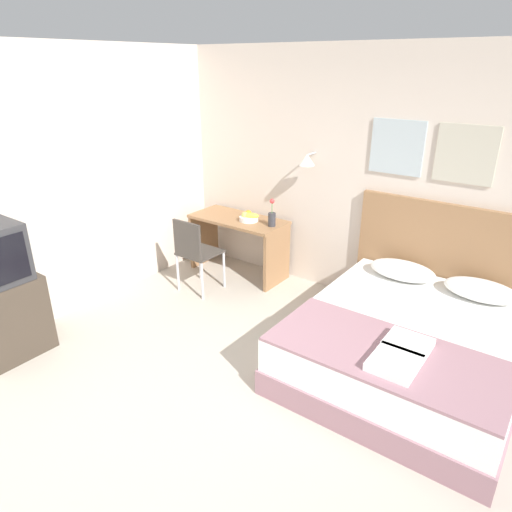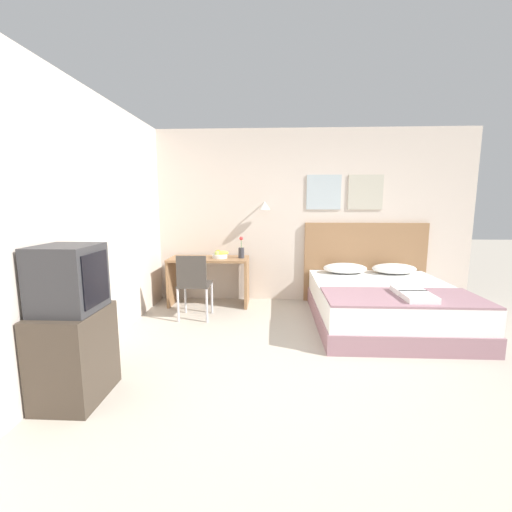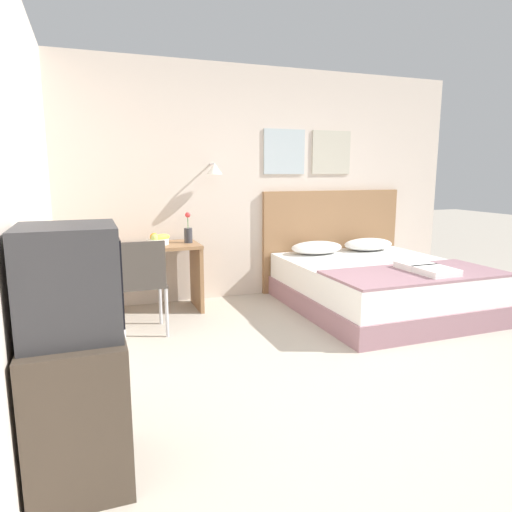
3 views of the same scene
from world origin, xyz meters
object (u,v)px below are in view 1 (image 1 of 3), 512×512
at_px(pillow_left, 402,270).
at_px(headboard, 449,266).
at_px(throw_blanket, 386,353).
at_px(pillow_right, 481,290).
at_px(tv_stand, 8,318).
at_px(folded_towel_mid_bed, 394,363).
at_px(desk, 238,235).
at_px(fruit_bowl, 249,217).
at_px(folded_towel_near_foot, 408,344).
at_px(desk_chair, 194,250).
at_px(flower_vase, 272,217).
at_px(bed, 408,347).

bearing_deg(pillow_left, headboard, 37.37).
bearing_deg(throw_blanket, pillow_right, 74.87).
distance_m(pillow_left, tv_stand, 3.69).
bearing_deg(folded_towel_mid_bed, pillow_right, 80.38).
bearing_deg(tv_stand, throw_blanket, 22.76).
relative_size(throw_blanket, desk, 1.43).
distance_m(headboard, tv_stand, 4.14).
xyz_separation_m(pillow_right, desk, (-2.75, -0.01, -0.07)).
bearing_deg(pillow_left, tv_stand, -135.53).
xyz_separation_m(desk, fruit_bowl, (0.17, -0.01, 0.26)).
relative_size(folded_towel_near_foot, desk, 0.27).
xyz_separation_m(desk, desk_chair, (-0.08, -0.70, 0.02)).
height_order(desk_chair, tv_stand, desk_chair).
bearing_deg(flower_vase, throw_blanket, -34.64).
height_order(bed, fruit_bowl, fruit_bowl).
distance_m(throw_blanket, desk_chair, 2.55).
xyz_separation_m(bed, desk, (-2.39, 0.74, 0.26)).
height_order(fruit_bowl, flower_vase, flower_vase).
xyz_separation_m(bed, folded_towel_near_foot, (0.11, -0.44, 0.31)).
relative_size(bed, headboard, 1.06).
xyz_separation_m(throw_blanket, tv_stand, (-2.99, -1.25, -0.16)).
xyz_separation_m(throw_blanket, desk, (-2.39, 1.31, -0.01)).
height_order(bed, headboard, headboard).
xyz_separation_m(bed, folded_towel_mid_bed, (0.11, -0.72, 0.31)).
distance_m(desk, desk_chair, 0.71).
bearing_deg(tv_stand, folded_towel_mid_bed, 19.78).
relative_size(pillow_right, desk_chair, 0.73).
height_order(folded_towel_mid_bed, desk, desk).
bearing_deg(flower_vase, tv_stand, -112.94).
height_order(folded_towel_near_foot, folded_towel_mid_bed, same).
bearing_deg(flower_vase, pillow_left, 0.50).
height_order(bed, folded_towel_near_foot, folded_towel_near_foot).
bearing_deg(throw_blanket, desk_chair, 166.11).
bearing_deg(pillow_right, desk, -179.70).
bearing_deg(desk, fruit_bowl, -3.07).
height_order(bed, tv_stand, tv_stand).
bearing_deg(bed, desk_chair, 179.21).
bearing_deg(fruit_bowl, folded_towel_mid_bed, -31.71).
height_order(throw_blanket, flower_vase, flower_vase).
distance_m(flower_vase, tv_stand, 2.83).
bearing_deg(throw_blanket, flower_vase, 145.36).
distance_m(pillow_left, flower_vase, 1.56).
distance_m(desk, fruit_bowl, 0.31).
bearing_deg(bed, headboard, 90.00).
bearing_deg(fruit_bowl, throw_blanket, -30.36).
height_order(desk_chair, flower_vase, flower_vase).
bearing_deg(desk, pillow_left, 0.41).
bearing_deg(throw_blanket, desk, 151.25).
bearing_deg(desk_chair, throw_blanket, -13.89).
height_order(throw_blanket, folded_towel_mid_bed, folded_towel_mid_bed).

